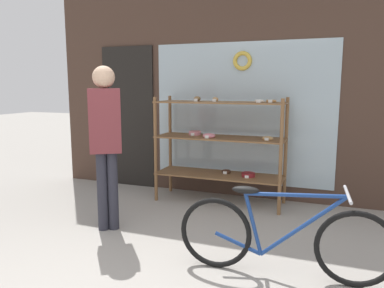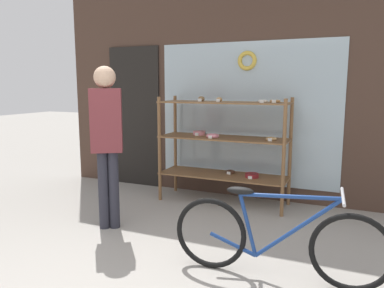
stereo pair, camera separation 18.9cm
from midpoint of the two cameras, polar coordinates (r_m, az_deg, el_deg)
storefront_facade at (r=5.20m, az=7.00°, el=11.09°), size 5.29×0.13×3.57m
display_case at (r=4.85m, az=6.09°, el=0.49°), size 1.67×0.52×1.39m
bicycle at (r=3.14m, az=14.36°, el=-13.85°), size 1.70×0.46×0.74m
pedestrian at (r=4.00m, az=-11.56°, el=1.50°), size 0.37×0.32×1.73m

